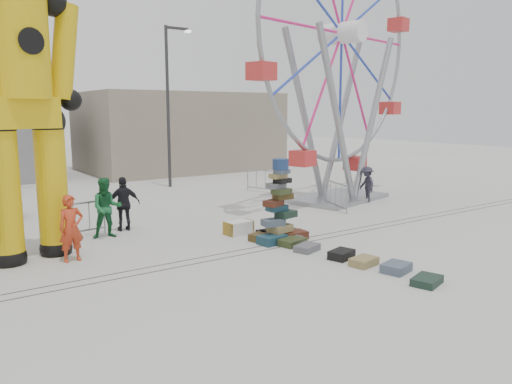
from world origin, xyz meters
TOP-DOWN VIEW (x-y plane):
  - ground at (0.00, 0.00)m, footprint 90.00×90.00m
  - track_line_near at (0.00, 0.60)m, footprint 40.00×0.04m
  - track_line_far at (0.00, 1.00)m, footprint 40.00×0.04m
  - building_right at (7.00, 20.00)m, footprint 12.00×8.00m
  - lamp_post_right at (3.09, 13.00)m, footprint 1.41×0.25m
  - lamp_post_left at (-3.91, 15.00)m, footprint 1.41×0.25m
  - suitcase_tower at (1.08, 1.29)m, footprint 1.73×1.53m
  - crash_test_dummy at (-5.40, 3.41)m, footprint 3.32×1.46m
  - ferris_wheel at (7.37, 5.29)m, footprint 10.48×3.60m
  - steamer_trunk at (0.49, 2.61)m, footprint 0.89×0.55m
  - row_case_0 at (1.05, 0.58)m, footprint 0.90×0.69m
  - row_case_1 at (1.00, -0.12)m, footprint 0.83×0.69m
  - row_case_2 at (1.27, -1.20)m, footprint 0.80×0.65m
  - row_case_3 at (1.32, -1.94)m, footprint 0.78×0.60m
  - row_case_4 at (1.58, -2.75)m, footprint 0.82×0.71m
  - row_case_5 at (1.45, -3.72)m, footprint 0.89×0.72m
  - barricade_dummy_c at (-3.92, 5.06)m, footprint 1.99×0.37m
  - barricade_wheel_front at (5.86, 3.83)m, footprint 0.74×1.93m
  - barricade_wheel_back at (5.96, 8.74)m, footprint 0.86×1.89m
  - pedestrian_red at (-4.60, 2.63)m, footprint 0.66×0.46m
  - pedestrian_green at (-3.06, 4.53)m, footprint 1.04×0.89m
  - pedestrian_black at (-2.30, 5.11)m, footprint 1.08×0.57m
  - pedestrian_grey at (8.04, 4.22)m, footprint 0.84×1.11m

SIDE VIEW (x-z plane):
  - ground at x=0.00m, z-range 0.00..0.00m
  - track_line_near at x=0.00m, z-range 0.00..0.01m
  - track_line_far at x=0.00m, z-range 0.00..0.01m
  - row_case_5 at x=1.45m, z-range 0.00..0.18m
  - row_case_1 at x=1.00m, z-range 0.00..0.18m
  - row_case_0 at x=1.05m, z-range 0.00..0.20m
  - row_case_3 at x=1.32m, z-range 0.00..0.20m
  - row_case_4 at x=1.58m, z-range 0.00..0.22m
  - row_case_2 at x=1.27m, z-range 0.00..0.23m
  - steamer_trunk at x=0.49m, z-range 0.00..0.40m
  - barricade_dummy_c at x=-3.92m, z-range 0.00..1.10m
  - barricade_wheel_front at x=5.86m, z-range 0.00..1.10m
  - barricade_wheel_back at x=5.96m, z-range 0.00..1.10m
  - suitcase_tower at x=1.08m, z-range -0.54..1.92m
  - pedestrian_grey at x=8.04m, z-range 0.00..1.53m
  - pedestrian_red at x=-4.60m, z-range 0.00..1.74m
  - pedestrian_black at x=-2.30m, z-range 0.00..1.76m
  - pedestrian_green at x=-3.06m, z-range 0.00..1.86m
  - building_right at x=7.00m, z-range 0.00..5.00m
  - crash_test_dummy at x=-5.40m, z-range 0.23..8.54m
  - lamp_post_right at x=3.09m, z-range 0.48..8.48m
  - lamp_post_left at x=-3.91m, z-range 0.48..8.48m
  - ferris_wheel at x=7.37m, z-range -0.09..12.37m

